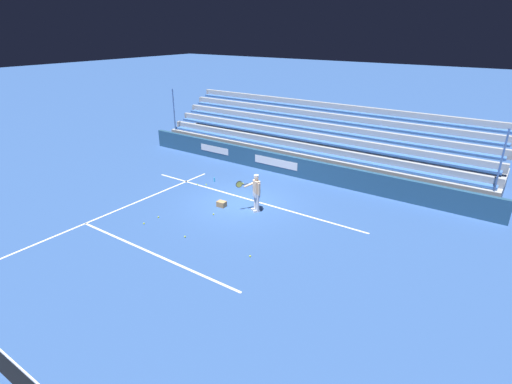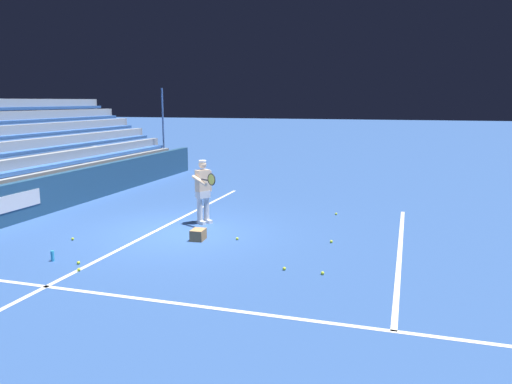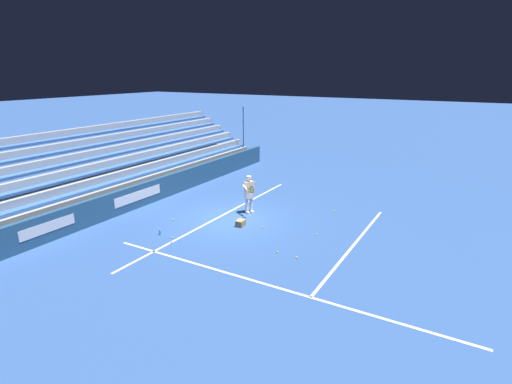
{
  "view_description": "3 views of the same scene",
  "coord_description": "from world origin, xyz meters",
  "views": [
    {
      "loc": [
        -10.37,
        13.63,
        7.66
      ],
      "look_at": [
        -1.56,
        1.07,
        1.28
      ],
      "focal_mm": 28.0,
      "sensor_mm": 36.0,
      "label": 1
    },
    {
      "loc": [
        11.09,
        5.57,
        3.27
      ],
      "look_at": [
        -0.58,
        1.99,
        1.03
      ],
      "focal_mm": 35.0,
      "sensor_mm": 36.0,
      "label": 2
    },
    {
      "loc": [
        13.5,
        9.14,
        6.17
      ],
      "look_at": [
        -0.03,
        1.31,
        1.4
      ],
      "focal_mm": 28.0,
      "sensor_mm": 36.0,
      "label": 3
    }
  ],
  "objects": [
    {
      "name": "ball_box_cardboard",
      "position": [
        0.51,
        0.88,
        0.13
      ],
      "size": [
        0.42,
        0.33,
        0.26
      ],
      "primitive_type": "cube",
      "rotation": [
        0.0,
        0.0,
        0.07
      ],
      "color": "#A87F51",
      "rests_on": "ground"
    },
    {
      "name": "court_service_line_white",
      "position": [
        0.0,
        5.5,
        0.0
      ],
      "size": [
        8.22,
        0.1,
        0.01
      ],
      "primitive_type": "cube",
      "color": "white",
      "rests_on": "ground"
    },
    {
      "name": "tennis_ball_on_baseline",
      "position": [
        2.01,
        3.36,
        0.03
      ],
      "size": [
        0.07,
        0.07,
        0.07
      ],
      "primitive_type": "sphere",
      "color": "#CCE533",
      "rests_on": "ground"
    },
    {
      "name": "tennis_ball_far_right",
      "position": [
        -0.17,
        3.95,
        0.03
      ],
      "size": [
        0.07,
        0.07,
        0.07
      ],
      "primitive_type": "sphere",
      "color": "#CCE533",
      "rests_on": "ground"
    },
    {
      "name": "tennis_ball_toward_net",
      "position": [
        -3.11,
        3.65,
        0.03
      ],
      "size": [
        0.07,
        0.07,
        0.07
      ],
      "primitive_type": "sphere",
      "color": "#CCE533",
      "rests_on": "ground"
    },
    {
      "name": "tennis_ball_midcourt",
      "position": [
        2.88,
        -0.73,
        0.03
      ],
      "size": [
        0.07,
        0.07,
        0.07
      ],
      "primitive_type": "sphere",
      "color": "#CCE533",
      "rests_on": "ground"
    },
    {
      "name": "ground_plane",
      "position": [
        0.0,
        0.0,
        0.0
      ],
      "size": [
        160.0,
        160.0,
        0.0
      ],
      "primitive_type": "plane",
      "color": "#2D5193"
    },
    {
      "name": "back_wall_sponsor_board",
      "position": [
        0.01,
        -4.56,
        0.55
      ],
      "size": [
        20.96,
        0.25,
        1.1
      ],
      "color": "navy",
      "rests_on": "ground"
    },
    {
      "name": "tennis_player",
      "position": [
        -1.05,
        0.36,
        0.89
      ],
      "size": [
        0.93,
        0.86,
        1.71
      ],
      "color": "silver",
      "rests_on": "ground"
    },
    {
      "name": "court_baseline_white",
      "position": [
        0.0,
        -0.5,
        0.0
      ],
      "size": [
        12.0,
        0.1,
        0.01
      ],
      "primitive_type": "cube",
      "color": "white",
      "rests_on": "ground"
    },
    {
      "name": "tennis_ball_far_left",
      "position": [
        3.24,
        -0.46,
        0.03
      ],
      "size": [
        0.07,
        0.07,
        0.07
      ],
      "primitive_type": "sphere",
      "color": "#CCE533",
      "rests_on": "ground"
    },
    {
      "name": "bleacher_stand",
      "position": [
        0.0,
        -7.19,
        0.79
      ],
      "size": [
        19.91,
        4.0,
        3.85
      ],
      "color": "#9EA3A8",
      "rests_on": "ground"
    },
    {
      "name": "tennis_ball_near_player",
      "position": [
        2.04,
        4.12,
        0.03
      ],
      "size": [
        0.07,
        0.07,
        0.07
      ],
      "primitive_type": "sphere",
      "color": "#CCE533",
      "rests_on": "ground"
    },
    {
      "name": "water_bottle",
      "position": [
        2.87,
        -1.36,
        0.11
      ],
      "size": [
        0.07,
        0.07,
        0.22
      ],
      "primitive_type": "cylinder",
      "color": "#33B2E5",
      "rests_on": "ground"
    },
    {
      "name": "tennis_ball_by_box",
      "position": [
        0.24,
        1.77,
        0.03
      ],
      "size": [
        0.07,
        0.07,
        0.07
      ],
      "primitive_type": "sphere",
      "color": "#CCE533",
      "rests_on": "ground"
    },
    {
      "name": "court_sideline_white",
      "position": [
        4.11,
        4.0,
        0.0
      ],
      "size": [
        0.1,
        12.0,
        0.01
      ],
      "primitive_type": "cube",
      "color": "white",
      "rests_on": "ground"
    },
    {
      "name": "tennis_ball_stray_back",
      "position": [
        1.41,
        -1.98,
        0.03
      ],
      "size": [
        0.07,
        0.07,
        0.07
      ],
      "primitive_type": "sphere",
      "color": "#CCE533",
      "rests_on": "ground"
    }
  ]
}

